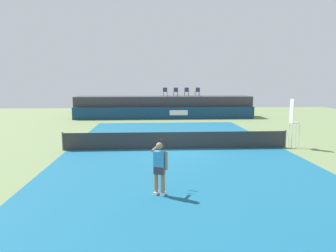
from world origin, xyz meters
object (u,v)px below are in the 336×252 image
(spectator_chair_center, at_px, (187,91))
(tennis_ball, at_px, (163,144))
(net_post_near, at_px, (63,141))
(tennis_player, at_px, (160,166))
(spectator_chair_right, at_px, (197,91))
(spectator_chair_far_left, at_px, (165,91))
(net_post_far, at_px, (285,139))
(umpire_chair, at_px, (293,120))
(spectator_chair_left, at_px, (176,91))

(spectator_chair_center, relative_size, tennis_ball, 13.06)
(net_post_near, height_order, tennis_player, tennis_player)
(spectator_chair_center, xyz_separation_m, spectator_chair_right, (1.11, -0.25, 0.00))
(spectator_chair_far_left, xyz_separation_m, net_post_far, (6.05, -15.48, -2.19))
(tennis_player, bearing_deg, umpire_chair, 41.90)
(spectator_chair_right, distance_m, net_post_near, 18.20)
(tennis_ball, bearing_deg, spectator_chair_center, 77.80)
(spectator_chair_left, relative_size, net_post_near, 0.89)
(spectator_chair_right, xyz_separation_m, net_post_near, (-9.71, -15.23, -2.19))
(umpire_chair, bearing_deg, spectator_chair_left, 109.33)
(spectator_chair_right, height_order, tennis_player, spectator_chair_right)
(spectator_chair_left, bearing_deg, net_post_near, -116.08)
(spectator_chair_far_left, xyz_separation_m, tennis_player, (-1.31, -22.42, -1.73))
(spectator_chair_right, relative_size, tennis_player, 0.50)
(umpire_chair, relative_size, net_post_far, 2.76)
(spectator_chair_far_left, height_order, spectator_chair_right, same)
(spectator_chair_far_left, xyz_separation_m, tennis_ball, (-0.83, -14.26, -2.66))
(spectator_chair_center, height_order, spectator_chair_right, same)
(spectator_chair_left, distance_m, tennis_ball, 14.37)
(tennis_ball, bearing_deg, tennis_player, -93.34)
(spectator_chair_right, bearing_deg, net_post_near, -122.53)
(net_post_far, bearing_deg, spectator_chair_center, 103.79)
(spectator_chair_far_left, xyz_separation_m, spectator_chair_left, (1.09, -0.27, 0.00))
(spectator_chair_right, relative_size, net_post_far, 0.89)
(umpire_chair, xyz_separation_m, tennis_ball, (-7.26, 1.21, -1.55))
(spectator_chair_far_left, height_order, spectator_chair_center, same)
(net_post_far, bearing_deg, umpire_chair, 0.22)
(net_post_far, height_order, tennis_player, tennis_player)
(umpire_chair, bearing_deg, tennis_player, -138.10)
(tennis_player, bearing_deg, tennis_ball, 86.66)
(umpire_chair, height_order, tennis_player, umpire_chair)
(net_post_far, distance_m, tennis_player, 10.12)
(net_post_near, bearing_deg, spectator_chair_far_left, 67.69)
(net_post_far, xyz_separation_m, tennis_ball, (-6.88, 1.22, -0.46))
(net_post_near, bearing_deg, tennis_ball, 12.42)
(spectator_chair_right, relative_size, net_post_near, 0.89)
(spectator_chair_left, relative_size, spectator_chair_center, 1.00)
(spectator_chair_far_left, xyz_separation_m, umpire_chair, (6.43, -15.48, -1.11))
(net_post_near, distance_m, tennis_ball, 5.67)
(spectator_chair_far_left, bearing_deg, spectator_chair_left, -13.78)
(spectator_chair_center, bearing_deg, spectator_chair_left, -166.83)
(tennis_ball, bearing_deg, spectator_chair_left, 82.17)
(tennis_player, height_order, tennis_ball, tennis_player)
(spectator_chair_center, xyz_separation_m, net_post_near, (-8.60, -15.48, -2.19))
(umpire_chair, bearing_deg, spectator_chair_far_left, 112.56)
(spectator_chair_far_left, height_order, umpire_chair, spectator_chair_far_left)
(net_post_near, relative_size, tennis_player, 0.56)
(spectator_chair_far_left, relative_size, umpire_chair, 0.32)
(spectator_chair_center, xyz_separation_m, tennis_player, (-3.56, -22.42, -1.73))
(umpire_chair, height_order, net_post_near, umpire_chair)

